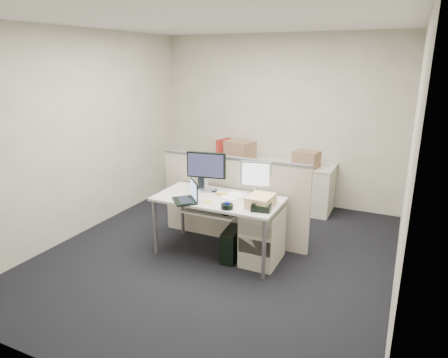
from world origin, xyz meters
The scene contains 29 objects.
floor centered at (0.00, 0.00, -0.01)m, with size 4.00×4.50×0.01m, color black.
ceiling centered at (0.00, 0.00, 2.70)m, with size 4.00×4.50×0.01m, color white.
wall_back centered at (0.00, 2.25, 1.35)m, with size 4.00×0.02×2.70m, color beige.
wall_front centered at (0.00, -2.25, 1.35)m, with size 4.00×0.02×2.70m, color beige.
wall_left centered at (-2.00, 0.00, 1.35)m, with size 0.02×4.50×2.70m, color beige.
wall_right centered at (2.00, 0.00, 1.35)m, with size 0.02×4.50×2.70m, color beige.
desk centered at (0.00, 0.00, 0.66)m, with size 1.50×0.75×0.73m.
keyboard_tray centered at (0.00, -0.18, 0.62)m, with size 0.62×0.32×0.02m, color beige.
drawer_pedestal centered at (0.55, 0.05, 0.33)m, with size 0.40×0.55×0.65m, color #ACA991.
cubicle_partition centered at (0.00, 0.45, 0.55)m, with size 2.00×0.06×1.10m, color #C3B39D.
back_counter centered at (0.00, 1.93, 0.36)m, with size 2.00×0.60×0.72m, color #ACA991.
monitor_main centered at (-0.25, 0.18, 0.98)m, with size 0.49×0.19×0.49m, color black.
monitor_small centered at (0.40, 0.18, 0.95)m, with size 0.36×0.18×0.44m, color #B7B7BC.
laptop centered at (-0.30, -0.28, 0.85)m, with size 0.32×0.24×0.24m, color black.
trackball centered at (0.24, -0.28, 0.76)m, with size 0.14×0.14×0.05m, color black.
desk_phone centered at (0.60, -0.17, 0.76)m, with size 0.20×0.17×0.07m, color black.
paper_stack centered at (0.15, 0.12, 0.74)m, with size 0.23×0.29×0.01m, color white.
sticky_pad centered at (-0.05, -0.18, 0.74)m, with size 0.08×0.08×0.01m, color yellow.
travel_mug centered at (-0.35, 0.22, 0.82)m, with size 0.08×0.08×0.18m, color black.
banana centered at (0.00, 0.10, 0.75)m, with size 0.17×0.04×0.04m, color gold.
cellphone centered at (-0.15, 0.20, 0.74)m, with size 0.06×0.11×0.01m, color black.
manila_folders centered at (0.55, -0.05, 0.79)m, with size 0.26×0.33×0.12m, color #F8D187.
keyboard centered at (0.05, -0.14, 0.64)m, with size 0.43×0.15×0.02m, color black.
pc_tower_desk centered at (0.20, -0.05, 0.19)m, with size 0.16×0.40×0.38m, color black.
pc_tower_spare_dark centered at (-1.45, 2.03, 0.22)m, with size 0.18×0.46×0.43m, color black.
pc_tower_spare_silver centered at (-1.70, 2.03, 0.21)m, with size 0.18×0.46×0.43m, color #B7B7BC.
cardboard_box_left centered at (-0.49, 1.81, 0.88)m, with size 0.43×0.32×0.32m, color #967054.
cardboard_box_right centered at (0.60, 1.81, 0.85)m, with size 0.36×0.28×0.26m, color #967054.
red_binder centered at (-0.89, 2.03, 0.86)m, with size 0.07×0.31×0.29m, color #A7271E.
Camera 1 is at (1.95, -4.01, 2.31)m, focal length 32.00 mm.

